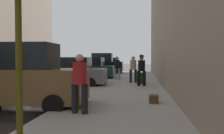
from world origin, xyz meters
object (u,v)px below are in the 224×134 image
parked_black_suv (101,65)px  pedestrian_in_red_jacket (80,80)px  parked_bronze_suv (20,79)px  parked_gray_coupe (72,73)px  pedestrian_in_jeans (117,67)px  traffic_light (18,3)px  rolling_suitcase (141,78)px  duffel_bag (154,99)px  parked_dark_green_sedan (89,69)px  pedestrian_with_fedora (142,69)px  fire_hydrant (105,77)px  parked_silver_sedan (107,65)px  pedestrian_in_tan_coat (133,68)px

parked_black_suv → pedestrian_in_red_jacket: parked_black_suv is taller
parked_bronze_suv → parked_gray_coupe: bearing=90.0°
pedestrian_in_jeans → traffic_light: bearing=-92.2°
pedestrian_in_jeans → rolling_suitcase: bearing=-58.3°
traffic_light → parked_bronze_suv: bearing=116.6°
parked_gray_coupe → rolling_suitcase: size_ratio=4.05×
pedestrian_in_red_jacket → duffel_bag: 3.06m
parked_dark_green_sedan → duffel_bag: bearing=-67.3°
parked_dark_green_sedan → rolling_suitcase: bearing=-46.3°
parked_bronze_suv → pedestrian_in_jeans: bearing=76.9°
pedestrian_with_fedora → rolling_suitcase: bearing=90.8°
parked_dark_green_sedan → duffel_bag: size_ratio=9.67×
pedestrian_with_fedora → pedestrian_in_red_jacket: pedestrian_with_fedora is taller
parked_bronze_suv → pedestrian_with_fedora: (4.17, 6.15, 0.10)m
parked_black_suv → pedestrian_in_red_jacket: 19.00m
parked_dark_green_sedan → fire_hydrant: (1.80, -3.75, -0.35)m
parked_black_suv → duffel_bag: bearing=-74.8°
parked_dark_green_sedan → parked_black_suv: 5.96m
parked_silver_sedan → duffel_bag: bearing=-78.3°
pedestrian_in_tan_coat → parked_gray_coupe: bearing=-154.9°
pedestrian_in_tan_coat → traffic_light: bearing=-98.6°
pedestrian_in_jeans → duffel_bag: size_ratio=3.89×
pedestrian_in_jeans → duffel_bag: 9.73m
pedestrian_in_tan_coat → parked_bronze_suv: bearing=-114.1°
rolling_suitcase → fire_hydrant: bearing=165.8°
pedestrian_in_red_jacket → fire_hydrant: bearing=93.5°
pedestrian_in_red_jacket → duffel_bag: bearing=41.7°
parked_black_suv → fire_hydrant: bearing=-79.5°
duffel_bag → parked_dark_green_sedan: bearing=112.7°
parked_bronze_suv → traffic_light: size_ratio=1.29×
parked_silver_sedan → pedestrian_with_fedora: pedestrian_with_fedora is taller
parked_black_suv → pedestrian_in_jeans: size_ratio=2.72×
pedestrian_in_jeans → parked_black_suv: bearing=107.8°
parked_bronze_suv → parked_silver_sedan: 22.98m
fire_hydrant → pedestrian_in_jeans: size_ratio=0.41×
pedestrian_with_fedora → parked_dark_green_sedan: bearing=126.7°
parked_silver_sedan → pedestrian_in_red_jacket: pedestrian_in_red_jacket is taller
pedestrian_with_fedora → parked_gray_coupe: bearing=176.0°
parked_black_suv → traffic_light: 21.56m
parked_bronze_suv → parked_gray_coupe: 6.44m
parked_dark_green_sedan → pedestrian_with_fedora: 6.99m
parked_silver_sedan → rolling_suitcase: (4.16, -15.57, -0.36)m
parked_silver_sedan → parked_black_suv: bearing=-90.0°
parked_bronze_suv → duffel_bag: parked_bronze_suv is taller
parked_dark_green_sedan → fire_hydrant: size_ratio=6.04×
fire_hydrant → pedestrian_in_tan_coat: (1.84, 0.14, 0.61)m
parked_bronze_suv → pedestrian_in_red_jacket: (2.37, -1.15, 0.07)m
parked_black_suv → rolling_suitcase: bearing=-68.0°
parked_black_suv → traffic_light: size_ratio=1.29×
parked_silver_sedan → pedestrian_in_tan_coat: pedestrian_in_tan_coat is taller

